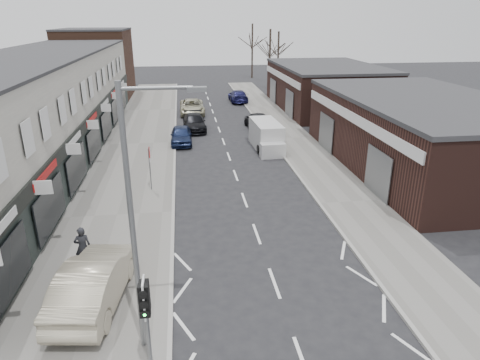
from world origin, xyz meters
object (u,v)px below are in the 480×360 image
object	(u,v)px
traffic_light	(145,306)
parked_car_right_c	(238,96)
parked_car_left_a	(181,135)
parked_car_right_b	(258,120)
warning_sign	(150,155)
sedan_on_pavement	(94,281)
parked_car_left_c	(192,107)
white_van	(266,136)
parked_car_right_a	(270,138)
street_lamp	(137,211)
pedestrian	(83,247)
parked_car_left_b	(194,122)

from	to	relation	value
traffic_light	parked_car_right_c	xyz separation A→B (m)	(7.84, 41.08, -1.71)
parked_car_left_a	parked_car_right_b	xyz separation A→B (m)	(6.90, 4.01, 0.07)
warning_sign	sedan_on_pavement	xyz separation A→B (m)	(-1.35, -10.45, -1.23)
parked_car_left_c	white_van	bearing A→B (deg)	-68.46
traffic_light	parked_car_right_a	bearing A→B (deg)	70.31
traffic_light	sedan_on_pavement	xyz separation A→B (m)	(-2.11, 3.56, -1.44)
parked_car_right_b	parked_car_right_c	size ratio (longest dim) A/B	0.93
traffic_light	parked_car_left_c	world-z (taller)	traffic_light
street_lamp	warning_sign	bearing A→B (deg)	92.84
warning_sign	parked_car_right_c	size ratio (longest dim) A/B	0.56
street_lamp	pedestrian	distance (m)	6.70
warning_sign	parked_car_right_b	bearing A→B (deg)	58.00
white_van	parked_car_right_b	xyz separation A→B (m)	(0.39, 6.13, -0.20)
parked_car_left_a	traffic_light	bearing A→B (deg)	-92.08
traffic_light	parked_car_right_c	world-z (taller)	traffic_light
traffic_light	parked_car_left_c	size ratio (longest dim) A/B	0.58
street_lamp	parked_car_right_a	xyz separation A→B (m)	(8.03, 20.87, -3.88)
street_lamp	sedan_on_pavement	distance (m)	4.77
parked_car_left_a	parked_car_right_c	distance (m)	18.53
traffic_light	warning_sign	world-z (taller)	traffic_light
white_van	parked_car_right_c	distance (m)	19.35
parked_car_right_c	parked_car_left_c	bearing A→B (deg)	46.66
white_van	sedan_on_pavement	world-z (taller)	white_van
parked_car_left_b	parked_car_left_c	world-z (taller)	parked_car_left_c
parked_car_left_c	parked_car_right_a	xyz separation A→B (m)	(5.70, -12.89, -0.00)
warning_sign	parked_car_left_b	bearing A→B (deg)	78.18
parked_car_left_a	parked_car_left_c	world-z (taller)	parked_car_left_c
street_lamp	parked_car_right_c	xyz separation A→B (m)	(7.96, 39.87, -3.92)
sedan_on_pavement	parked_car_left_b	size ratio (longest dim) A/B	1.08
traffic_light	sedan_on_pavement	size ratio (longest dim) A/B	0.60
parked_car_left_c	warning_sign	bearing A→B (deg)	-98.35
traffic_light	parked_car_right_c	size ratio (longest dim) A/B	0.64
parked_car_left_b	parked_car_right_c	xyz separation A→B (m)	(5.64, 12.93, 0.01)
pedestrian	parked_car_left_b	world-z (taller)	pedestrian
parked_car_right_c	parked_car_right_b	bearing A→B (deg)	89.63
pedestrian	parked_car_right_b	world-z (taller)	pedestrian
parked_car_left_c	pedestrian	bearing A→B (deg)	-100.48
street_lamp	parked_car_left_b	bearing A→B (deg)	85.07
traffic_light	sedan_on_pavement	distance (m)	4.39
pedestrian	warning_sign	bearing A→B (deg)	-116.18
street_lamp	parked_car_right_b	world-z (taller)	street_lamp
sedan_on_pavement	parked_car_left_a	size ratio (longest dim) A/B	1.26
parked_car_right_b	warning_sign	bearing A→B (deg)	54.69
street_lamp	parked_car_right_b	bearing A→B (deg)	73.25
traffic_light	parked_car_left_b	world-z (taller)	traffic_light
warning_sign	parked_car_left_b	size ratio (longest dim) A/B	0.57
parked_car_left_b	parked_car_right_a	world-z (taller)	parked_car_right_a
warning_sign	white_van	size ratio (longest dim) A/B	0.51
traffic_light	street_lamp	xyz separation A→B (m)	(-0.13, 1.22, 2.20)
warning_sign	parked_car_right_c	bearing A→B (deg)	72.38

